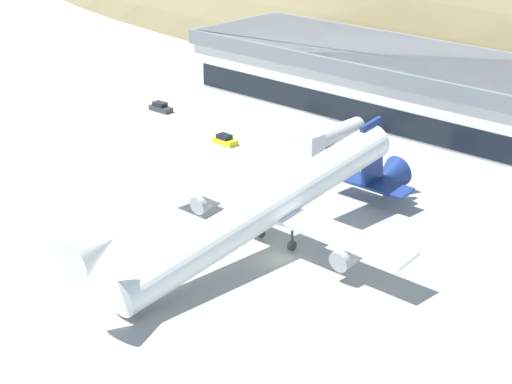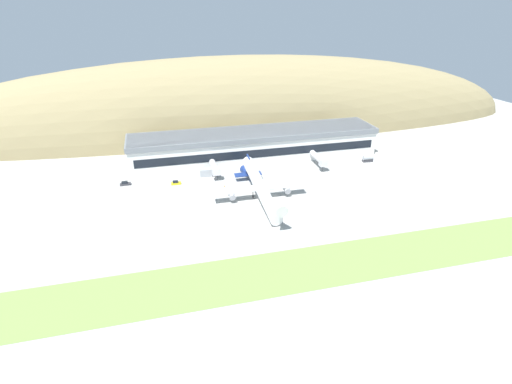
# 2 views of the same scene
# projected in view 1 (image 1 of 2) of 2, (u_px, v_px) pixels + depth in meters

# --- Properties ---
(ground_plane) EXTENTS (429.53, 429.53, 0.00)m
(ground_plane) POSITION_uv_depth(u_px,v_px,m) (282.00, 260.00, 92.29)
(ground_plane) COLOR #9E9E99
(jetway_0) EXTENTS (3.38, 12.51, 5.43)m
(jetway_0) POSITION_uv_depth(u_px,v_px,m) (328.00, 137.00, 118.18)
(jetway_0) COLOR silver
(jetway_0) RESTS_ON ground_plane
(cargo_airplane) EXTENTS (34.79, 50.67, 11.25)m
(cargo_airplane) POSITION_uv_depth(u_px,v_px,m) (271.00, 208.00, 92.73)
(cargo_airplane) COLOR white
(service_car_0) EXTENTS (3.88, 1.88, 1.42)m
(service_car_0) POSITION_uv_depth(u_px,v_px,m) (225.00, 140.00, 127.35)
(service_car_0) COLOR gold
(service_car_0) RESTS_ON ground_plane
(service_car_1) EXTENTS (4.26, 1.85, 1.55)m
(service_car_1) POSITION_uv_depth(u_px,v_px,m) (161.00, 108.00, 142.63)
(service_car_1) COLOR #333338
(service_car_1) RESTS_ON ground_plane
(box_truck) EXTENTS (7.25, 2.44, 3.19)m
(box_truck) POSITION_uv_depth(u_px,v_px,m) (319.00, 147.00, 121.59)
(box_truck) COLOR #333338
(box_truck) RESTS_ON ground_plane
(traffic_cone_0) EXTENTS (0.52, 0.52, 0.58)m
(traffic_cone_0) POSITION_uv_depth(u_px,v_px,m) (286.00, 187.00, 111.03)
(traffic_cone_0) COLOR orange
(traffic_cone_0) RESTS_ON ground_plane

